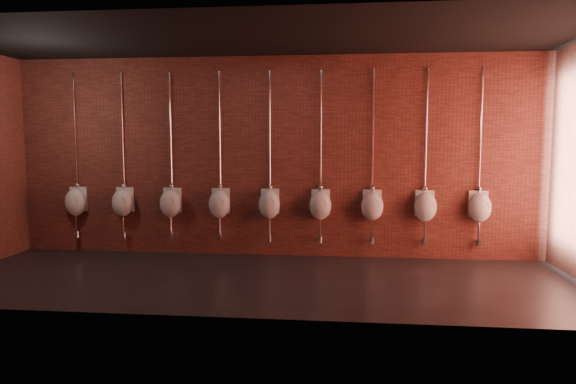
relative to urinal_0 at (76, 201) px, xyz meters
name	(u,v)px	position (x,y,z in m)	size (l,w,h in m)	color
ground	(260,280)	(3.32, -1.38, -0.86)	(8.50, 8.50, 0.00)	black
room_shell	(259,129)	(3.32, -1.38, 1.15)	(8.54, 3.04, 3.22)	black
urinal_0	(76,201)	(0.00, 0.00, 0.00)	(0.35, 0.31, 2.71)	silver
urinal_1	(123,202)	(0.81, 0.00, 0.00)	(0.35, 0.31, 2.71)	silver
urinal_2	(171,202)	(1.63, 0.00, 0.00)	(0.35, 0.31, 2.71)	silver
urinal_3	(219,203)	(2.44, 0.00, 0.00)	(0.35, 0.31, 2.71)	silver
urinal_4	(269,204)	(3.26, 0.00, 0.00)	(0.35, 0.31, 2.71)	silver
urinal_5	(320,204)	(4.07, 0.00, 0.00)	(0.35, 0.31, 2.71)	silver
urinal_6	(372,205)	(4.89, 0.00, 0.00)	(0.35, 0.31, 2.71)	silver
urinal_7	(425,206)	(5.70, 0.00, 0.00)	(0.35, 0.31, 2.71)	silver
urinal_8	(480,206)	(6.51, 0.00, 0.00)	(0.35, 0.31, 2.71)	silver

